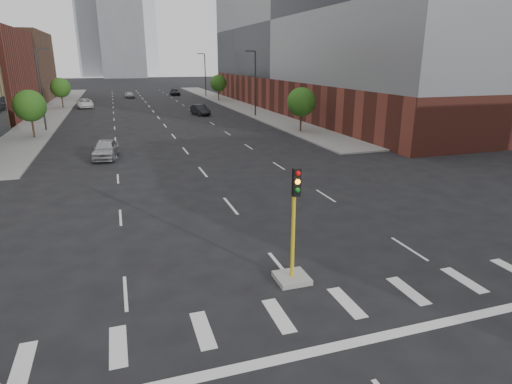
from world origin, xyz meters
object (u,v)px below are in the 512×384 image
car_mid_right (200,110)px  median_traffic_signal (293,257)px  car_distant (130,95)px  car_deep_right (175,92)px  car_far_left (85,103)px  car_near_left (105,149)px

car_mid_right → median_traffic_signal: bearing=-106.9°
car_distant → car_mid_right: bearing=-84.0°
median_traffic_signal → car_deep_right: size_ratio=0.88×
car_far_left → car_deep_right: 27.96m
car_deep_right → car_distant: 10.83m
median_traffic_signal → car_mid_right: (6.22, 50.09, -0.22)m
median_traffic_signal → car_far_left: bearing=99.1°
car_far_left → car_distant: (7.98, 17.45, -0.08)m
car_near_left → car_far_left: car_near_left is taller
car_mid_right → car_far_left: bearing=127.0°
car_deep_right → car_distant: bearing=-156.3°
median_traffic_signal → car_near_left: 25.00m
car_near_left → car_far_left: bearing=102.9°
car_mid_right → car_far_left: (-16.72, 15.69, -0.00)m
median_traffic_signal → car_distant: size_ratio=1.12×
car_far_left → car_mid_right: bearing=-48.7°
car_deep_right → car_distant: size_ratio=1.27×
car_near_left → car_far_left: (-3.69, 41.73, -0.03)m
car_mid_right → car_deep_right: car_mid_right is taller
car_near_left → car_far_left: 41.89m
median_traffic_signal → car_far_left: size_ratio=0.81×
median_traffic_signal → car_near_left: bearing=105.8°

